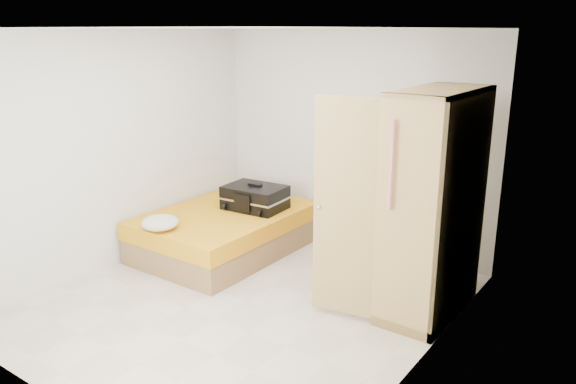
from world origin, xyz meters
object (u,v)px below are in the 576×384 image
Objects in this scene: bed at (225,231)px; wardrobe at (426,210)px; round_cushion at (160,223)px; suitcase at (255,197)px; person at (353,212)px.

wardrobe is (2.50, -0.02, 0.75)m from bed.
bed is 2.61m from wardrobe.
suitcase is at bearing 72.42° from round_cushion.
person reaches higher than round_cushion.
person reaches higher than suitcase.
wardrobe reaches higher than suitcase.
suitcase is (0.21, 0.31, 0.39)m from bed.
bed is 0.93m from round_cushion.
suitcase reaches higher than round_cushion.
round_cushion reaches higher than bed.
bed is at bearing 179.58° from wardrobe.
suitcase is 1.23m from round_cushion.
wardrobe is at bearing -81.24° from person.
round_cushion is at bearing 134.15° from person.
round_cushion is (-0.37, -1.17, -0.06)m from suitcase.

